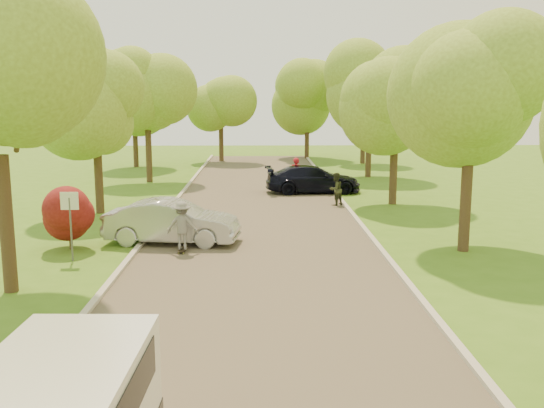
{
  "coord_description": "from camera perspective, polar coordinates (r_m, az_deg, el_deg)",
  "views": [
    {
      "loc": [
        0.03,
        -14.42,
        5.03
      ],
      "look_at": [
        0.48,
        6.72,
        1.3
      ],
      "focal_mm": 40.0,
      "sensor_mm": 36.0,
      "label": 1
    }
  ],
  "objects": [
    {
      "name": "tree_bg_c",
      "position": [
        48.5,
        -4.61,
        9.96
      ],
      "size": [
        4.92,
        4.8,
        7.33
      ],
      "color": "#382619",
      "rests_on": "ground"
    },
    {
      "name": "curb_left",
      "position": [
        23.32,
        -11.27,
        -2.5
      ],
      "size": [
        0.18,
        60.0,
        0.12
      ],
      "primitive_type": "cube",
      "color": "#B2AD9E",
      "rests_on": "ground"
    },
    {
      "name": "tree_bg_d",
      "position": [
        50.59,
        3.6,
        10.31
      ],
      "size": [
        5.12,
        5.0,
        7.72
      ],
      "color": "#382619",
      "rests_on": "ground"
    },
    {
      "name": "person_olive",
      "position": [
        28.6,
        6.01,
        1.4
      ],
      "size": [
        0.96,
        0.94,
        1.55
      ],
      "primitive_type": "imported",
      "rotation": [
        0.0,
        0.0,
        3.85
      ],
      "color": "#2C311D",
      "rests_on": "ground"
    },
    {
      "name": "road",
      "position": [
        22.97,
        -1.26,
        -2.63
      ],
      "size": [
        8.0,
        60.0,
        0.01
      ],
      "primitive_type": "cube",
      "color": "#4C4438",
      "rests_on": "ground"
    },
    {
      "name": "tree_r_midb",
      "position": [
        29.16,
        11.96,
        9.5
      ],
      "size": [
        4.51,
        4.4,
        7.01
      ],
      "color": "#382619",
      "rests_on": "ground"
    },
    {
      "name": "longboard",
      "position": [
        20.22,
        -8.39,
        -4.25
      ],
      "size": [
        0.28,
        0.83,
        0.1
      ],
      "rotation": [
        0.0,
        0.0,
        3.08
      ],
      "color": "black",
      "rests_on": "ground"
    },
    {
      "name": "red_shrub",
      "position": [
        21.27,
        -18.51,
        -1.17
      ],
      "size": [
        1.7,
        1.7,
        1.95
      ],
      "color": "#382619",
      "rests_on": "ground"
    },
    {
      "name": "silver_sedan",
      "position": [
        21.34,
        -9.38,
        -1.67
      ],
      "size": [
        4.79,
        2.2,
        1.52
      ],
      "primitive_type": "imported",
      "rotation": [
        0.0,
        0.0,
        1.44
      ],
      "color": "#ABABB0",
      "rests_on": "ground"
    },
    {
      "name": "dark_sedan",
      "position": [
        32.35,
        3.87,
        2.35
      ],
      "size": [
        5.17,
        2.42,
        1.46
      ],
      "primitive_type": "imported",
      "rotation": [
        0.0,
        0.0,
        1.65
      ],
      "color": "black",
      "rests_on": "ground"
    },
    {
      "name": "tree_bg_a",
      "position": [
        45.28,
        -12.63,
        10.13
      ],
      "size": [
        5.12,
        5.0,
        7.72
      ],
      "color": "#382619",
      "rests_on": "ground"
    },
    {
      "name": "tree_r_far",
      "position": [
        39.09,
        9.58,
        11.04
      ],
      "size": [
        5.33,
        5.2,
        8.34
      ],
      "color": "#382619",
      "rests_on": "ground"
    },
    {
      "name": "tree_r_mida",
      "position": [
        20.64,
        18.94,
        10.89
      ],
      "size": [
        5.13,
        5.0,
        7.95
      ],
      "color": "#382619",
      "rests_on": "ground"
    },
    {
      "name": "skateboarder",
      "position": [
        20.04,
        -8.45,
        -2.0
      ],
      "size": [
        1.06,
        0.66,
        1.59
      ],
      "primitive_type": "imported",
      "rotation": [
        0.0,
        0.0,
        3.08
      ],
      "color": "slate",
      "rests_on": "longboard"
    },
    {
      "name": "person_striped",
      "position": [
        32.86,
        2.24,
        2.8
      ],
      "size": [
        0.7,
        0.48,
        1.83
      ],
      "primitive_type": "imported",
      "rotation": [
        0.0,
        0.0,
        3.21
      ],
      "color": "red",
      "rests_on": "ground"
    },
    {
      "name": "ground",
      "position": [
        15.27,
        -1.28,
        -9.23
      ],
      "size": [
        100.0,
        100.0,
        0.0
      ],
      "primitive_type": "plane",
      "color": "#44711A",
      "rests_on": "ground"
    },
    {
      "name": "street_sign",
      "position": [
        19.63,
        -18.48,
        -0.69
      ],
      "size": [
        0.55,
        0.06,
        2.17
      ],
      "color": "#59595E",
      "rests_on": "ground"
    },
    {
      "name": "tree_l_far",
      "position": [
        36.98,
        -11.4,
        10.49
      ],
      "size": [
        4.92,
        4.8,
        7.79
      ],
      "color": "#382619",
      "rests_on": "ground"
    },
    {
      "name": "tree_l_midb",
      "position": [
        27.29,
        -15.92,
        8.69
      ],
      "size": [
        4.3,
        4.2,
        6.62
      ],
      "color": "#382619",
      "rests_on": "ground"
    },
    {
      "name": "curb_right",
      "position": [
        23.31,
        8.75,
        -2.42
      ],
      "size": [
        0.18,
        60.0,
        0.12
      ],
      "primitive_type": "cube",
      "color": "#B2AD9E",
      "rests_on": "ground"
    },
    {
      "name": "tree_bg_b",
      "position": [
        47.14,
        8.95,
        10.5
      ],
      "size": [
        5.12,
        5.0,
        7.95
      ],
      "color": "#382619",
      "rests_on": "ground"
    },
    {
      "name": "tree_l_mida",
      "position": [
        16.67,
        -23.88,
        9.66
      ],
      "size": [
        4.71,
        4.6,
        7.39
      ],
      "color": "#382619",
      "rests_on": "ground"
    }
  ]
}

